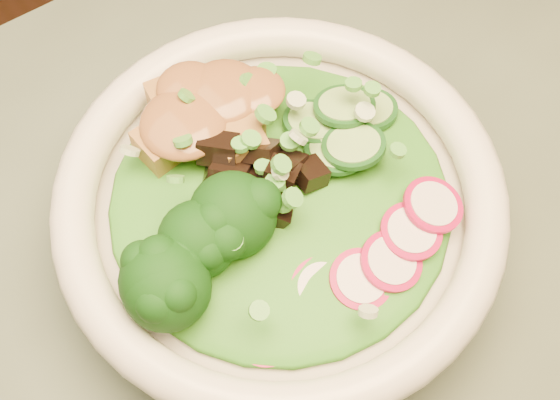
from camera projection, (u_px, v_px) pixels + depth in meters
dining_table at (371, 356)px, 0.66m from camera, size 1.20×0.80×0.75m
salad_bowl at (280, 214)px, 0.55m from camera, size 0.31×0.31×0.08m
lettuce_bed at (280, 199)px, 0.53m from camera, size 0.23×0.23×0.03m
broccoli_florets at (205, 261)px, 0.48m from camera, size 0.10×0.09×0.05m
radish_slices at (370, 264)px, 0.50m from camera, size 0.13×0.06×0.02m
cucumber_slices at (355, 122)px, 0.54m from camera, size 0.09×0.09×0.04m
mushroom_heap at (265, 175)px, 0.52m from camera, size 0.09×0.09×0.05m
tofu_cubes at (206, 125)px, 0.54m from camera, size 0.11×0.08×0.04m
peanut_sauce at (204, 112)px, 0.53m from camera, size 0.08×0.06×0.02m
scallion_garnish at (280, 179)px, 0.50m from camera, size 0.22×0.22×0.03m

